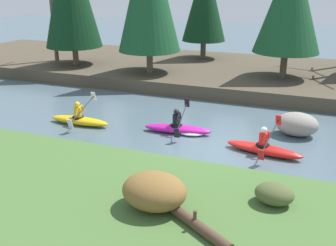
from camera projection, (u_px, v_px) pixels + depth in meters
The scene contains 12 objects.
ground_plane at pixel (209, 149), 14.19m from camera, with size 90.00×90.00×0.00m, color #4C606B.
riverbank_near at pixel (152, 218), 9.50m from camera, with size 44.00×5.49×0.72m.
riverbank_far at pixel (258, 75), 23.65m from camera, with size 44.00×10.16×0.70m.
conifer_tree_centre at pixel (290, 0), 20.32m from camera, with size 3.54×3.54×6.79m.
bare_tree_upstream at pixel (53, 4), 25.01m from camera, with size 4.19×4.14×7.65m.
shrub_clump_third at pixel (154, 191), 9.16m from camera, with size 1.55×1.29×0.84m.
shrub_clump_far_end at pixel (274, 194), 9.37m from camera, with size 0.93×0.78×0.51m.
kayaker_lead at pixel (264, 148), 13.75m from camera, with size 2.80×2.07×1.20m.
kayaker_middle at pixel (180, 129), 15.62m from camera, with size 2.80×2.07×1.20m.
kayaker_trailing at pixel (80, 120), 16.55m from camera, with size 2.77×2.06×1.20m.
boulder_midstream at pixel (297, 124), 15.35m from camera, with size 1.63×1.27×0.92m.
driftwood_log at pixel (189, 219), 8.60m from camera, with size 2.28×1.57×0.44m.
Camera 1 is at (3.28, -12.67, 5.77)m, focal length 42.00 mm.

